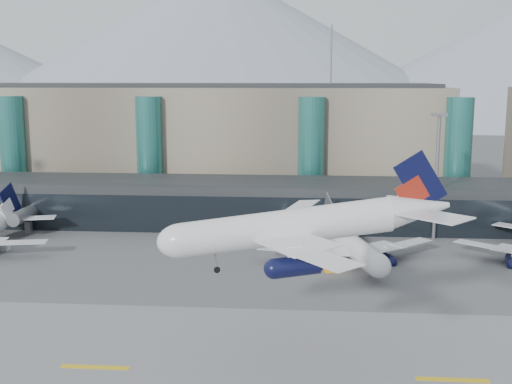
% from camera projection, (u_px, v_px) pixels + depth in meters
% --- Properties ---
extents(ground, '(900.00, 900.00, 0.00)m').
position_uv_depth(ground, '(276.00, 323.00, 86.31)').
color(ground, '#515154').
rests_on(ground, ground).
extents(runway_strip, '(400.00, 40.00, 0.04)m').
position_uv_depth(runway_strip, '(270.00, 374.00, 71.58)').
color(runway_strip, slate).
rests_on(runway_strip, ground).
extents(runway_markings, '(128.00, 1.00, 0.02)m').
position_uv_depth(runway_markings, '(270.00, 373.00, 71.58)').
color(runway_markings, gold).
rests_on(runway_markings, ground).
extents(concourse, '(170.00, 27.00, 10.00)m').
position_uv_depth(concourse, '(288.00, 204.00, 142.07)').
color(concourse, black).
rests_on(concourse, ground).
extents(terminal_main, '(130.00, 30.00, 31.00)m').
position_uv_depth(terminal_main, '(200.00, 141.00, 173.79)').
color(terminal_main, gray).
rests_on(terminal_main, ground).
extents(teal_towers, '(116.40, 19.40, 46.00)m').
position_uv_depth(teal_towers, '(230.00, 154.00, 157.59)').
color(teal_towers, '#28716A').
rests_on(teal_towers, ground).
extents(mountain_ridge, '(910.00, 400.00, 110.00)m').
position_uv_depth(mountain_ridge, '(324.00, 58.00, 449.89)').
color(mountain_ridge, gray).
rests_on(mountain_ridge, ground).
extents(lightmast_mid, '(3.00, 1.20, 25.60)m').
position_uv_depth(lightmast_mid, '(437.00, 169.00, 128.58)').
color(lightmast_mid, slate).
rests_on(lightmast_mid, ground).
extents(hero_jet, '(33.06, 33.26, 10.77)m').
position_uv_depth(hero_jet, '(315.00, 216.00, 69.38)').
color(hero_jet, silver).
rests_on(hero_jet, ground).
extents(jet_parked_mid, '(33.64, 34.97, 11.23)m').
position_uv_depth(jet_parked_mid, '(347.00, 236.00, 116.46)').
color(jet_parked_mid, silver).
rests_on(jet_parked_mid, ground).
extents(veh_a, '(2.79, 1.61, 1.55)m').
position_uv_depth(veh_a, '(2.00, 246.00, 122.31)').
color(veh_a, silver).
rests_on(veh_a, ground).
extents(veh_c, '(4.19, 3.54, 2.06)m').
position_uv_depth(veh_c, '(306.00, 263.00, 110.53)').
color(veh_c, '#525257').
rests_on(veh_c, ground).
extents(veh_g, '(2.33, 2.42, 1.24)m').
position_uv_depth(veh_g, '(384.00, 258.00, 114.77)').
color(veh_g, silver).
rests_on(veh_g, ground).
extents(veh_h, '(3.74, 2.71, 1.86)m').
position_uv_depth(veh_h, '(334.00, 266.00, 109.23)').
color(veh_h, '#F2A81C').
rests_on(veh_h, ground).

